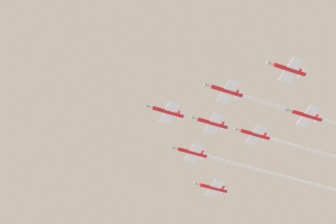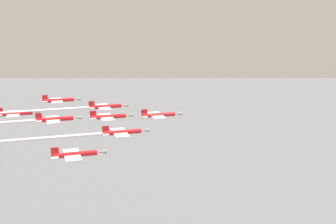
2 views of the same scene
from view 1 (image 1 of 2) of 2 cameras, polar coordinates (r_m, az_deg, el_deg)
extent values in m
cylinder|color=red|center=(167.17, 0.00, 0.00)|extent=(9.55, 6.50, 1.27)
cone|color=#9EA3AD|center=(165.79, -2.06, 0.57)|extent=(2.60, 2.24, 1.21)
cube|color=white|center=(167.26, 0.19, -0.06)|extent=(7.97, 9.83, 0.21)
cube|color=white|center=(168.30, 1.45, -0.40)|extent=(3.43, 4.20, 0.21)
cube|color=red|center=(169.04, 1.42, -0.16)|extent=(1.68, 1.12, 2.08)
cylinder|color=red|center=(163.18, 6.36, 2.26)|extent=(9.55, 6.50, 1.27)
cone|color=#9EA3AD|center=(161.21, 4.31, 2.88)|extent=(2.60, 2.24, 1.21)
cube|color=white|center=(163.33, 6.54, 2.19)|extent=(7.97, 9.83, 0.21)
cube|color=white|center=(164.73, 7.79, 1.83)|extent=(3.43, 4.20, 0.21)
cube|color=red|center=(165.48, 7.73, 2.07)|extent=(1.68, 1.12, 2.08)
cylinder|color=white|center=(176.62, 16.01, -0.67)|extent=(47.50, 29.40, 0.89)
cylinder|color=red|center=(179.60, 2.63, -4.39)|extent=(9.55, 6.50, 1.27)
cone|color=#9EA3AD|center=(177.81, 0.73, -3.90)|extent=(2.60, 2.24, 1.21)
cube|color=white|center=(179.73, 2.80, -4.45)|extent=(7.97, 9.83, 0.21)
cube|color=white|center=(181.00, 3.97, -4.73)|extent=(3.43, 4.20, 0.21)
cube|color=red|center=(181.69, 3.92, -4.49)|extent=(1.68, 1.12, 2.08)
cylinder|color=white|center=(191.37, 11.46, -6.59)|extent=(45.53, 28.20, 0.89)
cylinder|color=red|center=(171.85, 4.82, -1.22)|extent=(9.55, 6.50, 1.27)
cone|color=#9EA3AD|center=(169.93, 2.86, -0.67)|extent=(2.60, 2.24, 1.21)
cube|color=white|center=(172.00, 5.00, -1.28)|extent=(7.97, 9.83, 0.21)
cube|color=white|center=(173.36, 6.20, -1.60)|extent=(3.43, 4.20, 0.21)
cube|color=red|center=(174.08, 6.14, -1.35)|extent=(1.68, 1.12, 2.08)
cylinder|color=red|center=(161.22, 12.98, 4.48)|extent=(9.55, 6.50, 1.27)
cone|color=#9EA3AD|center=(158.67, 11.00, 5.16)|extent=(2.60, 2.24, 1.21)
cube|color=white|center=(161.42, 13.16, 4.41)|extent=(7.97, 9.83, 0.21)
cube|color=white|center=(163.18, 14.36, 4.01)|extent=(3.43, 4.20, 0.21)
cube|color=red|center=(163.93, 14.27, 4.25)|extent=(1.68, 1.12, 2.08)
cylinder|color=red|center=(193.30, 4.92, -8.17)|extent=(9.55, 6.50, 1.27)
cone|color=#9EA3AD|center=(191.18, 3.17, -7.76)|extent=(2.60, 2.24, 1.21)
cube|color=white|center=(193.47, 5.08, -8.22)|extent=(7.97, 9.83, 0.21)
cube|color=white|center=(194.94, 6.16, -8.45)|extent=(3.43, 4.20, 0.21)
cube|color=red|center=(195.56, 6.11, -8.21)|extent=(1.68, 1.12, 2.08)
cylinder|color=red|center=(177.61, 9.37, -2.40)|extent=(9.55, 6.50, 1.27)
cone|color=#9EA3AD|center=(175.19, 7.53, -1.89)|extent=(2.60, 2.24, 1.21)
cube|color=white|center=(177.80, 9.54, -2.46)|extent=(7.97, 9.83, 0.21)
cube|color=white|center=(179.46, 10.66, -2.76)|extent=(3.43, 4.20, 0.21)
cube|color=red|center=(180.15, 10.59, -2.51)|extent=(1.68, 1.12, 2.08)
cylinder|color=white|center=(191.63, 17.45, -4.59)|extent=(43.37, 26.89, 0.89)
cylinder|color=red|center=(174.07, 14.75, -0.38)|extent=(9.55, 6.50, 1.27)
cone|color=#9EA3AD|center=(171.18, 12.95, 0.17)|extent=(2.60, 2.24, 1.21)
cube|color=white|center=(174.30, 14.92, -0.44)|extent=(7.97, 9.83, 0.21)
cube|color=white|center=(176.24, 16.00, -0.76)|extent=(3.43, 4.20, 0.21)
cube|color=red|center=(176.93, 15.91, -0.52)|extent=(1.68, 1.12, 2.08)
camera|label=2|loc=(297.30, -2.59, -15.71)|focal=50.40mm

